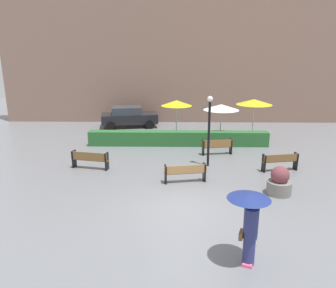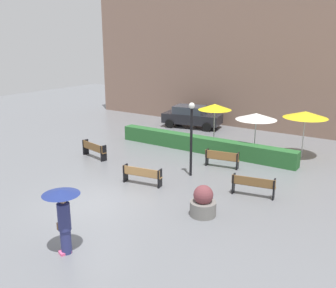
{
  "view_description": "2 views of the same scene",
  "coord_description": "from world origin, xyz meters",
  "px_view_note": "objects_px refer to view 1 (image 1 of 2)",
  "views": [
    {
      "loc": [
        -0.28,
        -10.68,
        5.41
      ],
      "look_at": [
        -0.55,
        3.65,
        1.41
      ],
      "focal_mm": 34.56,
      "sensor_mm": 36.0,
      "label": 1
    },
    {
      "loc": [
        9.83,
        -9.75,
        6.21
      ],
      "look_at": [
        0.57,
        4.04,
        1.57
      ],
      "focal_mm": 39.92,
      "sensor_mm": 36.0,
      "label": 2
    }
  ],
  "objects_px": {
    "bench_mid_center": "(185,172)",
    "parked_car": "(129,116)",
    "planter_pot": "(279,182)",
    "patio_umbrella_white": "(221,107)",
    "bench_far_right": "(280,161)",
    "patio_umbrella_yellow_far": "(254,102)",
    "pedestrian_with_umbrella": "(249,216)",
    "bench_far_left": "(90,159)",
    "bench_back_row": "(217,146)",
    "lamp_post": "(209,123)",
    "patio_umbrella_yellow": "(176,103)"
  },
  "relations": [
    {
      "from": "bench_mid_center",
      "to": "parked_car",
      "type": "bearing_deg",
      "value": 109.67
    },
    {
      "from": "planter_pot",
      "to": "bench_mid_center",
      "type": "bearing_deg",
      "value": 162.77
    },
    {
      "from": "patio_umbrella_white",
      "to": "planter_pot",
      "type": "bearing_deg",
      "value": -81.41
    },
    {
      "from": "bench_far_right",
      "to": "patio_umbrella_yellow_far",
      "type": "xyz_separation_m",
      "value": [
        0.2,
        6.64,
        1.84
      ]
    },
    {
      "from": "pedestrian_with_umbrella",
      "to": "patio_umbrella_white",
      "type": "bearing_deg",
      "value": 85.44
    },
    {
      "from": "bench_far_left",
      "to": "pedestrian_with_umbrella",
      "type": "distance_m",
      "value": 9.49
    },
    {
      "from": "bench_far_right",
      "to": "patio_umbrella_yellow_far",
      "type": "height_order",
      "value": "patio_umbrella_yellow_far"
    },
    {
      "from": "bench_back_row",
      "to": "pedestrian_with_umbrella",
      "type": "height_order",
      "value": "pedestrian_with_umbrella"
    },
    {
      "from": "lamp_post",
      "to": "parked_car",
      "type": "xyz_separation_m",
      "value": [
        -5.16,
        8.85,
        -1.36
      ]
    },
    {
      "from": "bench_back_row",
      "to": "pedestrian_with_umbrella",
      "type": "relative_size",
      "value": 0.86
    },
    {
      "from": "pedestrian_with_umbrella",
      "to": "parked_car",
      "type": "relative_size",
      "value": 0.46
    },
    {
      "from": "bench_far_right",
      "to": "parked_car",
      "type": "height_order",
      "value": "parked_car"
    },
    {
      "from": "bench_far_left",
      "to": "patio_umbrella_yellow_far",
      "type": "xyz_separation_m",
      "value": [
        9.36,
        6.52,
        1.85
      ]
    },
    {
      "from": "lamp_post",
      "to": "patio_umbrella_yellow_far",
      "type": "relative_size",
      "value": 1.38
    },
    {
      "from": "planter_pot",
      "to": "bench_back_row",
      "type": "bearing_deg",
      "value": 108.9
    },
    {
      "from": "parked_car",
      "to": "patio_umbrella_yellow",
      "type": "bearing_deg",
      "value": -43.69
    },
    {
      "from": "bench_far_left",
      "to": "pedestrian_with_umbrella",
      "type": "xyz_separation_m",
      "value": [
        6.03,
        -7.28,
        0.88
      ]
    },
    {
      "from": "bench_far_left",
      "to": "patio_umbrella_white",
      "type": "height_order",
      "value": "patio_umbrella_white"
    },
    {
      "from": "bench_back_row",
      "to": "pedestrian_with_umbrella",
      "type": "xyz_separation_m",
      "value": [
        -0.46,
        -9.73,
        0.89
      ]
    },
    {
      "from": "planter_pot",
      "to": "patio_umbrella_white",
      "type": "xyz_separation_m",
      "value": [
        -1.24,
        8.2,
        1.68
      ]
    },
    {
      "from": "lamp_post",
      "to": "parked_car",
      "type": "relative_size",
      "value": 0.79
    },
    {
      "from": "bench_mid_center",
      "to": "parked_car",
      "type": "relative_size",
      "value": 0.42
    },
    {
      "from": "bench_far_right",
      "to": "patio_umbrella_yellow",
      "type": "distance_m",
      "value": 8.05
    },
    {
      "from": "patio_umbrella_white",
      "to": "patio_umbrella_yellow_far",
      "type": "bearing_deg",
      "value": 25.6
    },
    {
      "from": "bench_far_left",
      "to": "bench_back_row",
      "type": "relative_size",
      "value": 1.08
    },
    {
      "from": "pedestrian_with_umbrella",
      "to": "parked_car",
      "type": "distance_m",
      "value": 17.55
    },
    {
      "from": "pedestrian_with_umbrella",
      "to": "planter_pot",
      "type": "bearing_deg",
      "value": 63.38
    },
    {
      "from": "bench_far_left",
      "to": "patio_umbrella_yellow",
      "type": "bearing_deg",
      "value": 54.67
    },
    {
      "from": "bench_far_left",
      "to": "planter_pot",
      "type": "height_order",
      "value": "planter_pot"
    },
    {
      "from": "bench_far_right",
      "to": "patio_umbrella_white",
      "type": "xyz_separation_m",
      "value": [
        -2.11,
        5.53,
        1.67
      ]
    },
    {
      "from": "lamp_post",
      "to": "parked_car",
      "type": "distance_m",
      "value": 10.33
    },
    {
      "from": "bench_back_row",
      "to": "parked_car",
      "type": "distance_m",
      "value": 9.11
    },
    {
      "from": "patio_umbrella_white",
      "to": "bench_far_left",
      "type": "bearing_deg",
      "value": -142.48
    },
    {
      "from": "bench_back_row",
      "to": "parked_car",
      "type": "relative_size",
      "value": 0.39
    },
    {
      "from": "bench_far_right",
      "to": "pedestrian_with_umbrella",
      "type": "distance_m",
      "value": 7.86
    },
    {
      "from": "bench_mid_center",
      "to": "patio_umbrella_white",
      "type": "bearing_deg",
      "value": 70.72
    },
    {
      "from": "bench_mid_center",
      "to": "lamp_post",
      "type": "bearing_deg",
      "value": 61.25
    },
    {
      "from": "patio_umbrella_yellow",
      "to": "parked_car",
      "type": "distance_m",
      "value": 5.21
    },
    {
      "from": "bench_back_row",
      "to": "lamp_post",
      "type": "height_order",
      "value": "lamp_post"
    },
    {
      "from": "bench_back_row",
      "to": "patio_umbrella_yellow",
      "type": "xyz_separation_m",
      "value": [
        -2.26,
        3.52,
        1.85
      ]
    },
    {
      "from": "bench_mid_center",
      "to": "pedestrian_with_umbrella",
      "type": "bearing_deg",
      "value": -75.56
    },
    {
      "from": "bench_far_right",
      "to": "patio_umbrella_white",
      "type": "distance_m",
      "value": 6.15
    },
    {
      "from": "patio_umbrella_yellow",
      "to": "bench_back_row",
      "type": "bearing_deg",
      "value": -57.32
    },
    {
      "from": "patio_umbrella_yellow_far",
      "to": "lamp_post",
      "type": "bearing_deg",
      "value": -120.96
    },
    {
      "from": "planter_pot",
      "to": "patio_umbrella_white",
      "type": "bearing_deg",
      "value": 98.59
    },
    {
      "from": "planter_pot",
      "to": "parked_car",
      "type": "height_order",
      "value": "parked_car"
    },
    {
      "from": "bench_far_left",
      "to": "bench_back_row",
      "type": "bearing_deg",
      "value": 20.68
    },
    {
      "from": "lamp_post",
      "to": "parked_car",
      "type": "bearing_deg",
      "value": 120.23
    },
    {
      "from": "patio_umbrella_yellow",
      "to": "bench_mid_center",
      "type": "bearing_deg",
      "value": -87.39
    },
    {
      "from": "lamp_post",
      "to": "patio_umbrella_yellow_far",
      "type": "bearing_deg",
      "value": 59.04
    }
  ]
}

